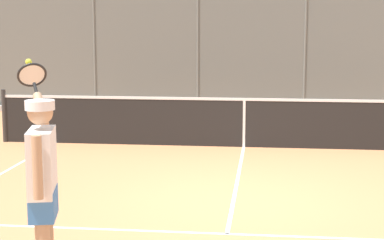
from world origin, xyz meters
TOP-DOWN VIEW (x-y plane):
  - ground_plane at (0.00, 0.00)m, footprint 60.00×60.00m
  - fence_backdrop at (0.00, -9.07)m, footprint 16.99×1.37m
  - tennis_net at (0.00, -3.85)m, footprint 9.79×0.09m
  - tennis_player at (1.53, 3.13)m, footprint 0.70×1.35m
  - tennis_ball_near_net at (2.39, 0.64)m, footprint 0.07×0.07m

SIDE VIEW (x-z plane):
  - ground_plane at x=0.00m, z-range 0.00..0.00m
  - tennis_ball_near_net at x=2.39m, z-range 0.00..0.07m
  - tennis_net at x=0.00m, z-range -0.04..1.03m
  - tennis_player at x=1.53m, z-range 0.01..2.05m
  - fence_backdrop at x=0.00m, z-range -0.07..3.21m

